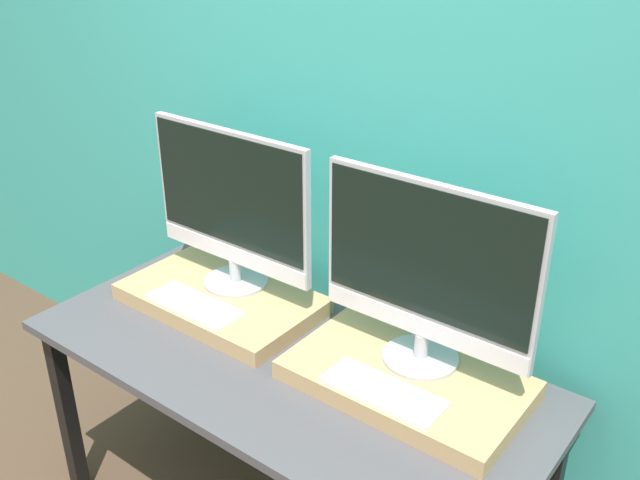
{
  "coord_description": "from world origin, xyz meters",
  "views": [
    {
      "loc": [
        1.15,
        -0.96,
        1.99
      ],
      "look_at": [
        0.0,
        0.54,
        1.06
      ],
      "focal_mm": 40.0,
      "sensor_mm": 36.0,
      "label": 1
    }
  ],
  "objects_px": {
    "monitor_right": "(427,270)",
    "keyboard_right": "(383,391)",
    "keyboard_left": "(194,305)",
    "monitor_left": "(231,205)"
  },
  "relations": [
    {
      "from": "keyboard_left",
      "to": "monitor_right",
      "type": "height_order",
      "value": "monitor_right"
    },
    {
      "from": "keyboard_left",
      "to": "keyboard_right",
      "type": "bearing_deg",
      "value": 0.0
    },
    {
      "from": "monitor_right",
      "to": "keyboard_right",
      "type": "distance_m",
      "value": 0.34
    },
    {
      "from": "monitor_left",
      "to": "keyboard_left",
      "type": "distance_m",
      "value": 0.34
    },
    {
      "from": "monitor_right",
      "to": "keyboard_left",
      "type": "bearing_deg",
      "value": -165.06
    },
    {
      "from": "monitor_left",
      "to": "keyboard_left",
      "type": "height_order",
      "value": "monitor_left"
    },
    {
      "from": "keyboard_right",
      "to": "keyboard_left",
      "type": "bearing_deg",
      "value": 180.0
    },
    {
      "from": "monitor_left",
      "to": "keyboard_right",
      "type": "distance_m",
      "value": 0.8
    },
    {
      "from": "monitor_right",
      "to": "keyboard_right",
      "type": "bearing_deg",
      "value": -90.0
    },
    {
      "from": "keyboard_left",
      "to": "monitor_right",
      "type": "relative_size",
      "value": 0.52
    }
  ]
}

